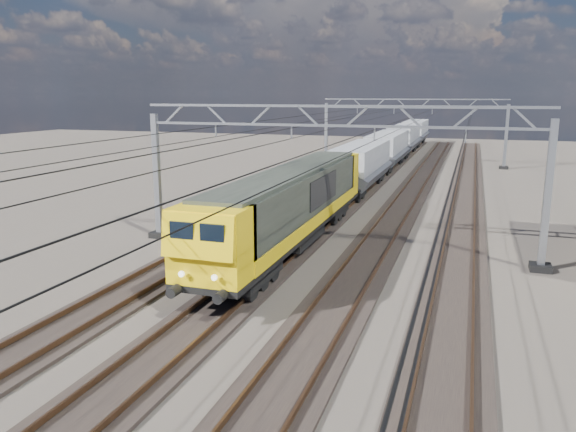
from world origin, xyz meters
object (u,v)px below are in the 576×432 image
(hopper_wagon_mid, at_px, (387,148))
(hopper_wagon_third, at_px, (404,137))
(locomotive, at_px, (292,203))
(hopper_wagon_lead, at_px, (361,163))
(hopper_wagon_fourth, at_px, (415,131))
(catenary_gantry_far, at_px, (412,129))
(catenary_gantry_mid, at_px, (331,173))

(hopper_wagon_mid, height_order, hopper_wagon_third, same)
(locomotive, xyz_separation_m, hopper_wagon_lead, (-0.00, 17.70, -0.09))
(hopper_wagon_mid, height_order, hopper_wagon_fourth, same)
(locomotive, distance_m, hopper_wagon_mid, 31.90)
(catenary_gantry_far, bearing_deg, locomotive, -93.19)
(hopper_wagon_third, bearing_deg, hopper_wagon_fourth, 90.00)
(catenary_gantry_far, height_order, locomotive, catenary_gantry_far)
(catenary_gantry_far, relative_size, hopper_wagon_fourth, 1.53)
(hopper_wagon_mid, bearing_deg, hopper_wagon_lead, -90.00)
(catenary_gantry_far, xyz_separation_m, locomotive, (-2.00, -35.87, -1.58))
(hopper_wagon_third, bearing_deg, hopper_wagon_mid, -90.00)
(catenary_gantry_mid, bearing_deg, hopper_wagon_third, 92.48)
(catenary_gantry_far, distance_m, locomotive, 35.96)
(catenary_gantry_mid, bearing_deg, hopper_wagon_fourth, 91.90)
(hopper_wagon_mid, bearing_deg, hopper_wagon_fourth, 90.00)
(locomotive, bearing_deg, hopper_wagon_mid, 90.00)
(hopper_wagon_lead, xyz_separation_m, hopper_wagon_third, (0.00, 28.40, 0.00))
(locomotive, bearing_deg, hopper_wagon_third, 90.00)
(hopper_wagon_mid, bearing_deg, locomotive, -90.00)
(hopper_wagon_lead, height_order, hopper_wagon_mid, same)
(hopper_wagon_lead, bearing_deg, catenary_gantry_mid, -83.60)
(hopper_wagon_fourth, bearing_deg, locomotive, -90.00)
(hopper_wagon_lead, bearing_deg, locomotive, -90.00)
(hopper_wagon_third, bearing_deg, catenary_gantry_far, -78.93)
(catenary_gantry_mid, height_order, catenary_gantry_far, same)
(hopper_wagon_lead, relative_size, hopper_wagon_mid, 1.00)
(catenary_gantry_mid, xyz_separation_m, catenary_gantry_far, (0.00, 36.00, 0.00))
(catenary_gantry_far, relative_size, locomotive, 0.94)
(catenary_gantry_far, distance_m, hopper_wagon_third, 10.55)
(locomotive, xyz_separation_m, hopper_wagon_third, (-0.00, 46.10, -0.09))
(hopper_wagon_lead, distance_m, hopper_wagon_fourth, 42.60)
(catenary_gantry_far, height_order, hopper_wagon_lead, catenary_gantry_far)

